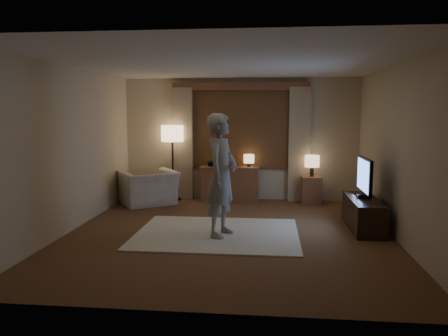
# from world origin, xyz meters

# --- Properties ---
(room) EXTENTS (5.04, 5.54, 2.64)m
(room) POSITION_xyz_m (0.00, 0.50, 1.33)
(room) COLOR brown
(room) RESTS_ON ground
(rug) EXTENTS (2.50, 2.00, 0.02)m
(rug) POSITION_xyz_m (-0.17, -0.07, 0.01)
(rug) COLOR white
(rug) RESTS_ON floor
(sideboard) EXTENTS (1.20, 0.40, 0.70)m
(sideboard) POSITION_xyz_m (-0.20, 2.50, 0.35)
(sideboard) COLOR brown
(sideboard) RESTS_ON floor
(picture_frame) EXTENTS (0.16, 0.02, 0.20)m
(picture_frame) POSITION_xyz_m (-0.20, 2.50, 0.80)
(picture_frame) COLOR brown
(picture_frame) RESTS_ON sideboard
(plant) EXTENTS (0.17, 0.13, 0.30)m
(plant) POSITION_xyz_m (-0.60, 2.50, 0.85)
(plant) COLOR #999999
(plant) RESTS_ON sideboard
(table_lamp_sideboard) EXTENTS (0.22, 0.22, 0.30)m
(table_lamp_sideboard) POSITION_xyz_m (0.20, 2.50, 0.90)
(table_lamp_sideboard) COLOR black
(table_lamp_sideboard) RESTS_ON sideboard
(floor_lamp) EXTENTS (0.47, 0.47, 1.60)m
(floor_lamp) POSITION_xyz_m (-1.43, 2.50, 1.35)
(floor_lamp) COLOR black
(floor_lamp) RESTS_ON floor
(armchair) EXTENTS (1.40, 1.37, 0.69)m
(armchair) POSITION_xyz_m (-1.82, 1.96, 0.35)
(armchair) COLOR beige
(armchair) RESTS_ON floor
(side_table) EXTENTS (0.40, 0.40, 0.56)m
(side_table) POSITION_xyz_m (1.50, 2.45, 0.28)
(side_table) COLOR brown
(side_table) RESTS_ON floor
(table_lamp_side) EXTENTS (0.30, 0.30, 0.44)m
(table_lamp_side) POSITION_xyz_m (1.50, 2.45, 0.87)
(table_lamp_side) COLOR black
(table_lamp_side) RESTS_ON side_table
(tv_stand) EXTENTS (0.45, 1.40, 0.50)m
(tv_stand) POSITION_xyz_m (2.15, 0.49, 0.25)
(tv_stand) COLOR black
(tv_stand) RESTS_ON floor
(tv) EXTENTS (0.22, 0.91, 0.66)m
(tv) POSITION_xyz_m (2.15, 0.49, 0.86)
(tv) COLOR black
(tv) RESTS_ON tv_stand
(person) EXTENTS (0.62, 0.77, 1.85)m
(person) POSITION_xyz_m (-0.09, -0.19, 0.94)
(person) COLOR gray
(person) RESTS_ON rug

